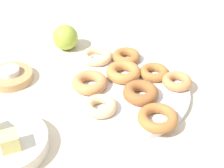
# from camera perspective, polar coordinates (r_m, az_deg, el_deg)

# --- Properties ---
(ground_plane) EXTENTS (2.40, 2.40, 0.00)m
(ground_plane) POSITION_cam_1_polar(r_m,az_deg,el_deg) (0.86, 1.49, -1.60)
(ground_plane) COLOR beige
(donut_plate) EXTENTS (0.35, 0.35, 0.01)m
(donut_plate) POSITION_cam_1_polar(r_m,az_deg,el_deg) (0.86, 1.50, -1.21)
(donut_plate) COLOR silver
(donut_plate) RESTS_ON ground_plane
(donut_0) EXTENTS (0.10, 0.10, 0.02)m
(donut_0) POSITION_cam_1_polar(r_m,az_deg,el_deg) (0.96, -2.64, 4.69)
(donut_0) COLOR #EABC84
(donut_0) RESTS_ON donut_plate
(donut_1) EXTENTS (0.09, 0.09, 0.02)m
(donut_1) POSITION_cam_1_polar(r_m,az_deg,el_deg) (0.88, 10.90, 0.47)
(donut_1) COLOR #C6844C
(donut_1) RESTS_ON donut_plate
(donut_2) EXTENTS (0.11, 0.11, 0.02)m
(donut_2) POSITION_cam_1_polar(r_m,az_deg,el_deg) (0.79, -2.00, -3.76)
(donut_2) COLOR #EABC84
(donut_2) RESTS_ON donut_plate
(donut_3) EXTENTS (0.11, 0.11, 0.02)m
(donut_3) POSITION_cam_1_polar(r_m,az_deg,el_deg) (0.76, 7.73, -5.66)
(donut_3) COLOR #AD6B33
(donut_3) RESTS_ON donut_plate
(donut_4) EXTENTS (0.10, 0.10, 0.02)m
(donut_4) POSITION_cam_1_polar(r_m,az_deg,el_deg) (0.90, 7.11, 1.99)
(donut_4) COLOR #AD6B33
(donut_4) RESTS_ON donut_plate
(donut_5) EXTENTS (0.12, 0.12, 0.03)m
(donut_5) POSITION_cam_1_polar(r_m,az_deg,el_deg) (0.82, 4.84, -1.45)
(donut_5) COLOR #995B2D
(donut_5) RESTS_ON donut_plate
(donut_6) EXTENTS (0.13, 0.13, 0.03)m
(donut_6) POSITION_cam_1_polar(r_m,az_deg,el_deg) (0.86, -3.80, 0.27)
(donut_6) COLOR #C6844C
(donut_6) RESTS_ON donut_plate
(donut_7) EXTENTS (0.11, 0.11, 0.03)m
(donut_7) POSITION_cam_1_polar(r_m,az_deg,el_deg) (0.89, 1.93, 2.03)
(donut_7) COLOR #BC7A3D
(donut_7) RESTS_ON donut_plate
(donut_8) EXTENTS (0.11, 0.11, 0.02)m
(donut_8) POSITION_cam_1_polar(r_m,az_deg,el_deg) (0.96, 2.43, 4.68)
(donut_8) COLOR #AD6B33
(donut_8) RESTS_ON donut_plate
(candle_holder) EXTENTS (0.12, 0.12, 0.02)m
(candle_holder) POSITION_cam_1_polar(r_m,az_deg,el_deg) (0.94, -16.73, 1.19)
(candle_holder) COLOR tan
(candle_holder) RESTS_ON ground_plane
(tealight) EXTENTS (0.05, 0.05, 0.01)m
(tealight) POSITION_cam_1_polar(r_m,az_deg,el_deg) (0.93, -16.92, 2.09)
(tealight) COLOR silver
(tealight) RESTS_ON candle_holder
(fruit_bowl) EXTENTS (0.18, 0.18, 0.03)m
(fruit_bowl) POSITION_cam_1_polar(r_m,az_deg,el_deg) (0.75, -17.57, -9.66)
(fruit_bowl) COLOR silver
(fruit_bowl) RESTS_ON ground_plane
(melon_chunk_left) EXTENTS (0.05, 0.05, 0.04)m
(melon_chunk_left) POSITION_cam_1_polar(r_m,az_deg,el_deg) (0.70, -16.89, -9.22)
(melon_chunk_left) COLOR #DBD67A
(melon_chunk_left) RESTS_ON fruit_bowl
(apple) EXTENTS (0.08, 0.08, 0.08)m
(apple) POSITION_cam_1_polar(r_m,az_deg,el_deg) (1.04, -7.86, 7.81)
(apple) COLOR #93AD38
(apple) RESTS_ON ground_plane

